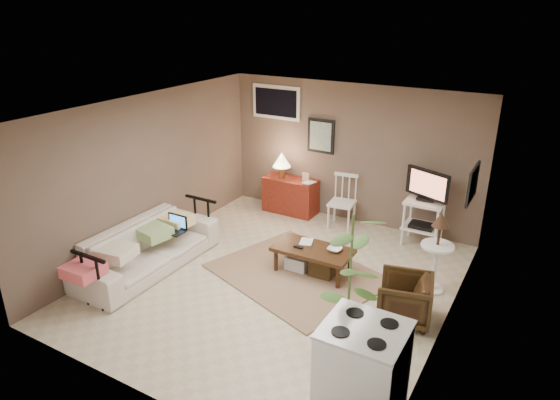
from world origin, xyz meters
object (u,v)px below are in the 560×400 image
Objects in this scene: stove at (362,371)px; red_console at (290,192)px; coffee_table at (312,258)px; armchair at (405,297)px; potted_plant at (349,285)px; side_table at (438,243)px; tv_stand at (425,206)px; sofa at (147,241)px; spindle_chair at (342,203)px.

red_console is at bearing 126.83° from stove.
armchair is (1.46, -0.44, 0.08)m from coffee_table.
coffee_table is 1.00× the size of red_console.
potted_plant is 0.88m from stove.
side_table reaches higher than red_console.
side_table is 2.52m from stove.
coffee_table is 0.90× the size of tv_stand.
red_console reaches higher than sofa.
sofa is at bearing -139.54° from tv_stand.
spindle_chair is at bearing 115.87° from stove.
spindle_chair is 2.75m from armchair.
coffee_table is 1.72m from spindle_chair.
side_table is 1.18× the size of stove.
potted_plant reaches higher than side_table.
potted_plant reaches higher than coffee_table.
stove is (-0.05, -2.51, -0.22)m from side_table.
spindle_chair is at bearing -33.94° from sofa.
tv_stand is 1.29× the size of stove.
tv_stand is 1.97× the size of armchair.
coffee_table is at bearing -166.03° from side_table.
stove reaches higher than coffee_table.
stove is at bearing -56.77° from potted_plant.
armchair reaches higher than coffee_table.
red_console is at bearing -141.36° from armchair.
red_console is at bearing 127.49° from potted_plant.
stove reaches higher than sofa.
red_console is 1.16× the size of stove.
red_console is at bearing 177.51° from tv_stand.
coffee_table is at bearing -80.60° from spindle_chair.
spindle_chair is 1.45× the size of armchair.
coffee_table is 0.64× the size of potted_plant.
tv_stand is at bearing 90.93° from potted_plant.
armchair is 1.25m from potted_plant.
coffee_table is 2.00m from potted_plant.
tv_stand is (1.38, 0.00, 0.23)m from spindle_chair.
armchair is 0.65× the size of stove.
armchair is (0.37, -2.13, -0.34)m from tv_stand.
red_console is 0.99× the size of side_table.
armchair is at bearing -38.30° from red_console.
stove is at bearing -105.89° from sofa.
red_console reaches higher than spindle_chair.
spindle_chair is at bearing -5.88° from red_console.
red_console is 1.09m from spindle_chair.
tv_stand is at bearing -49.54° from sofa.
potted_plant is (-0.46, -1.88, 0.23)m from side_table.
sofa is 3.34m from potted_plant.
side_table is at bearing 76.26° from potted_plant.
side_table is at bearing -25.13° from red_console.
red_console is 2.48m from tv_stand.
sofa is 3.31m from spindle_chair.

